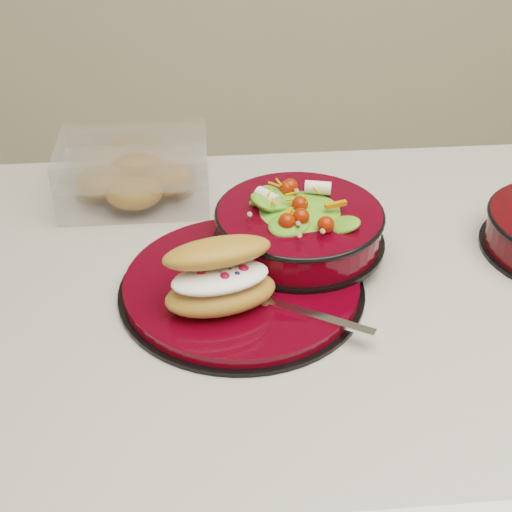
{
  "coord_description": "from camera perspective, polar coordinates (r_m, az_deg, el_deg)",
  "views": [
    {
      "loc": [
        -0.23,
        -0.73,
        1.45
      ],
      "look_at": [
        -0.16,
        0.0,
        0.94
      ],
      "focal_mm": 50.0,
      "sensor_mm": 36.0,
      "label": 1
    }
  ],
  "objects": [
    {
      "name": "croissant",
      "position": [
        0.83,
        -2.89,
        -1.62
      ],
      "size": [
        0.15,
        0.12,
        0.08
      ],
      "rotation": [
        0.0,
        0.0,
        0.23
      ],
      "color": "#C9833D",
      "rests_on": "dinner_plate"
    },
    {
      "name": "dinner_plate",
      "position": [
        0.9,
        -1.1,
        -2.37
      ],
      "size": [
        0.31,
        0.31,
        0.02
      ],
      "rotation": [
        0.0,
        0.0,
        0.34
      ],
      "color": "black",
      "rests_on": "island_counter"
    },
    {
      "name": "island_counter",
      "position": [
        1.26,
        7.73,
        -18.32
      ],
      "size": [
        1.24,
        0.74,
        0.9
      ],
      "color": "silver",
      "rests_on": "ground"
    },
    {
      "name": "salad_bowl",
      "position": [
        0.94,
        3.48,
        2.9
      ],
      "size": [
        0.23,
        0.23,
        0.1
      ],
      "rotation": [
        0.0,
        0.0,
        0.34
      ],
      "color": "black",
      "rests_on": "dinner_plate"
    },
    {
      "name": "pastry_box",
      "position": [
        1.1,
        -9.68,
        6.64
      ],
      "size": [
        0.22,
        0.16,
        0.09
      ],
      "rotation": [
        0.0,
        0.0,
        -0.0
      ],
      "color": "white",
      "rests_on": "island_counter"
    },
    {
      "name": "fork",
      "position": [
        0.84,
        3.53,
        -4.4
      ],
      "size": [
        0.16,
        0.1,
        0.0
      ],
      "rotation": [
        0.0,
        0.0,
        1.03
      ],
      "color": "silver",
      "rests_on": "dinner_plate"
    }
  ]
}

